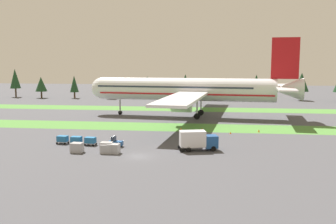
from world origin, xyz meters
The scene contains 19 objects.
ground_plane centered at (0.00, 0.00, 0.00)m, with size 400.00×400.00×0.00m, color #47474C.
grass_strip_near centered at (0.00, 29.13, 0.00)m, with size 320.00×11.63×0.01m, color #4C8438.
grass_strip_far centered at (0.00, 64.38, 0.00)m, with size 320.00×11.63×0.01m, color #4C8438.
airliner centered at (5.76, 46.58, 7.95)m, with size 60.48×74.66×22.17m.
baggage_tug centered at (-5.81, 6.62, 0.81)m, with size 2.73×1.58×1.97m.
cargo_dolly_lead centered at (-10.81, 7.17, 0.92)m, with size 2.35×1.73×1.55m.
cargo_dolly_second centered at (-13.69, 7.50, 0.92)m, with size 2.35×1.73×1.55m.
cargo_dolly_third centered at (-16.57, 7.82, 0.92)m, with size 2.35×1.73×1.55m.
catering_truck centered at (9.58, 5.40, 1.95)m, with size 7.30×3.91×3.58m.
ground_crew_marshaller centered at (12.73, 6.59, 0.95)m, with size 0.36×0.54×1.74m.
uld_container_0 centered at (-11.26, 1.36, 0.85)m, with size 2.00×1.60×1.71m, color #A3A3A8.
uld_container_1 centered at (-5.95, 1.46, 0.77)m, with size 2.00×1.60×1.54m, color #A3A3A8.
uld_container_2 centered at (-6.19, 2.13, 0.90)m, with size 2.00×1.60×1.80m, color #A3A3A8.
uld_container_3 centered at (-4.74, 1.50, 0.83)m, with size 2.00×1.60×1.66m, color #A3A3A8.
taxiway_marker_0 centered at (9.68, 25.13, 0.34)m, with size 0.44×0.44×0.69m, color orange.
taxiway_marker_1 centered at (22.47, 24.89, 0.34)m, with size 0.44×0.44×0.68m, color orange.
taxiway_marker_2 centered at (4.85, 25.13, 0.34)m, with size 0.44×0.44×0.69m, color orange.
taxiway_marker_3 centered at (16.05, 22.04, 0.23)m, with size 0.44×0.44×0.47m, color orange.
distant_tree_line centered at (9.41, 98.12, 6.89)m, with size 159.98×10.50×12.64m.
Camera 1 is at (12.51, -60.55, 15.71)m, focal length 40.33 mm.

